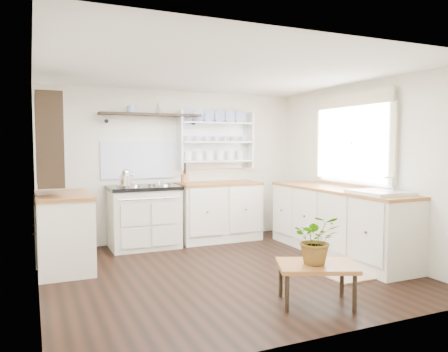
{
  "coord_description": "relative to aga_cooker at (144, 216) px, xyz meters",
  "views": [
    {
      "loc": [
        -2.03,
        -4.57,
        1.48
      ],
      "look_at": [
        0.1,
        0.25,
        1.1
      ],
      "focal_mm": 35.0,
      "sensor_mm": 36.0,
      "label": 1
    }
  ],
  "objects": [
    {
      "name": "ceiling",
      "position": [
        0.57,
        -1.57,
        1.85
      ],
      "size": [
        4.0,
        3.8,
        0.01
      ],
      "primitive_type": "cube",
      "color": "white",
      "rests_on": "wall_back"
    },
    {
      "name": "aga_cooker",
      "position": [
        0.0,
        0.0,
        0.0
      ],
      "size": [
        1.0,
        0.69,
        0.92
      ],
      "color": "beige",
      "rests_on": "floor"
    },
    {
      "name": "utensil_crock",
      "position": [
        0.65,
        0.11,
        0.52
      ],
      "size": [
        0.11,
        0.11,
        0.12
      ],
      "primitive_type": "cylinder",
      "color": "#A96B3E",
      "rests_on": "back_cabinets"
    },
    {
      "name": "plate_rack",
      "position": [
        1.22,
        0.29,
        1.1
      ],
      "size": [
        1.2,
        0.22,
        0.9
      ],
      "color": "white",
      "rests_on": "wall_back"
    },
    {
      "name": "center_table",
      "position": [
        0.92,
        -2.86,
        -0.12
      ],
      "size": [
        0.84,
        0.74,
        0.38
      ],
      "rotation": [
        0.0,
        0.0,
        -0.41
      ],
      "color": "brown",
      "rests_on": "floor"
    },
    {
      "name": "wall_back",
      "position": [
        0.57,
        0.33,
        0.7
      ],
      "size": [
        4.0,
        0.02,
        2.3
      ],
      "primitive_type": "cube",
      "color": "beige",
      "rests_on": "ground"
    },
    {
      "name": "potted_plant",
      "position": [
        0.92,
        -2.86,
        0.16
      ],
      "size": [
        0.54,
        0.52,
        0.46
      ],
      "primitive_type": "imported",
      "rotation": [
        0.0,
        0.0,
        -0.52
      ],
      "color": "#3F7233",
      "rests_on": "center_table"
    },
    {
      "name": "window",
      "position": [
        2.52,
        -1.42,
        1.11
      ],
      "size": [
        0.08,
        1.55,
        1.22
      ],
      "color": "white",
      "rests_on": "wall_right"
    },
    {
      "name": "kettle",
      "position": [
        -0.28,
        -0.12,
        0.58
      ],
      "size": [
        0.17,
        0.17,
        0.21
      ],
      "primitive_type": null,
      "color": "silver",
      "rests_on": "aga_cooker"
    },
    {
      "name": "back_cabinets",
      "position": [
        1.17,
        0.03,
        0.01
      ],
      "size": [
        1.27,
        0.63,
        0.9
      ],
      "color": "beige",
      "rests_on": "floor"
    },
    {
      "name": "floor",
      "position": [
        0.57,
        -1.57,
        -0.45
      ],
      "size": [
        4.0,
        3.8,
        0.01
      ],
      "primitive_type": "cube",
      "color": "black",
      "rests_on": "ground"
    },
    {
      "name": "floor_rug",
      "position": [
        1.79,
        -2.11,
        -0.45
      ],
      "size": [
        0.56,
        0.86,
        0.02
      ],
      "primitive_type": "cube",
      "rotation": [
        0.0,
        0.0,
        0.01
      ],
      "color": "#84664C",
      "rests_on": "floor"
    },
    {
      "name": "left_cabinets",
      "position": [
        -1.13,
        -0.67,
        0.01
      ],
      "size": [
        0.62,
        1.13,
        0.9
      ],
      "color": "beige",
      "rests_on": "floor"
    },
    {
      "name": "right_cabinets",
      "position": [
        2.27,
        -1.47,
        0.01
      ],
      "size": [
        0.62,
        2.43,
        0.9
      ],
      "color": "beige",
      "rests_on": "floor"
    },
    {
      "name": "wall_left",
      "position": [
        -1.43,
        -1.57,
        0.7
      ],
      "size": [
        0.02,
        3.8,
        2.3
      ],
      "primitive_type": "cube",
      "color": "beige",
      "rests_on": "ground"
    },
    {
      "name": "left_shelving",
      "position": [
        -1.27,
        -0.67,
        1.1
      ],
      "size": [
        0.28,
        0.8,
        1.05
      ],
      "primitive_type": "cube",
      "color": "black",
      "rests_on": "wall_left"
    },
    {
      "name": "wall_right",
      "position": [
        2.57,
        -1.57,
        0.7
      ],
      "size": [
        0.02,
        3.8,
        2.3
      ],
      "primitive_type": "cube",
      "color": "beige",
      "rests_on": "ground"
    },
    {
      "name": "belfast_sink",
      "position": [
        2.27,
        -2.22,
        0.35
      ],
      "size": [
        0.55,
        0.6,
        0.45
      ],
      "color": "white",
      "rests_on": "right_cabinets"
    },
    {
      "name": "high_shelf",
      "position": [
        0.17,
        0.21,
        1.45
      ],
      "size": [
        1.5,
        0.29,
        0.16
      ],
      "color": "black",
      "rests_on": "wall_back"
    }
  ]
}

